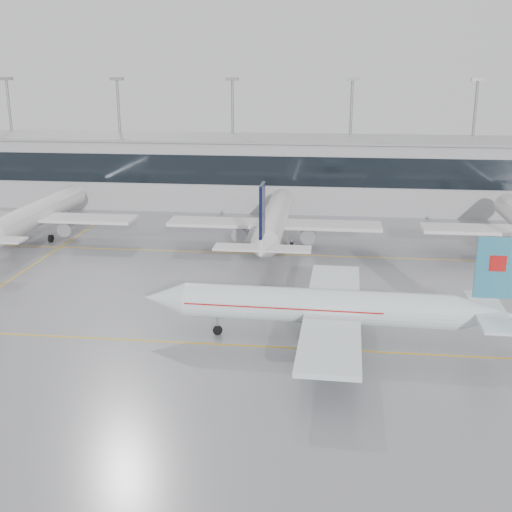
# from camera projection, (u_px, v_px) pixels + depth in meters

# --- Properties ---
(ground) EXTENTS (320.00, 320.00, 0.00)m
(ground) POSITION_uv_depth(u_px,v_px,m) (241.00, 345.00, 58.50)
(ground) COLOR gray
(ground) RESTS_ON ground
(taxi_line_main) EXTENTS (120.00, 0.25, 0.01)m
(taxi_line_main) POSITION_uv_depth(u_px,v_px,m) (241.00, 345.00, 58.50)
(taxi_line_main) COLOR #F0B015
(taxi_line_main) RESTS_ON ground
(taxi_line_north) EXTENTS (120.00, 0.25, 0.01)m
(taxi_line_north) POSITION_uv_depth(u_px,v_px,m) (271.00, 254.00, 87.07)
(taxi_line_north) COLOR #F0B015
(taxi_line_north) RESTS_ON ground
(taxi_line_cross) EXTENTS (0.25, 60.00, 0.01)m
(taxi_line_cross) POSITION_uv_depth(u_px,v_px,m) (9.00, 281.00, 76.14)
(taxi_line_cross) COLOR #F0B015
(taxi_line_cross) RESTS_ON ground
(terminal) EXTENTS (180.00, 15.00, 12.00)m
(terminal) POSITION_uv_depth(u_px,v_px,m) (288.00, 173.00, 115.86)
(terminal) COLOR #A0A1A4
(terminal) RESTS_ON ground
(terminal_glass) EXTENTS (180.00, 0.20, 5.00)m
(terminal_glass) POSITION_uv_depth(u_px,v_px,m) (285.00, 171.00, 108.25)
(terminal_glass) COLOR black
(terminal_glass) RESTS_ON ground
(terminal_roof) EXTENTS (182.00, 16.00, 0.40)m
(terminal_roof) POSITION_uv_depth(u_px,v_px,m) (289.00, 138.00, 114.11)
(terminal_roof) COLOR gray
(terminal_roof) RESTS_ON ground
(light_masts) EXTENTS (156.40, 1.00, 22.60)m
(light_masts) POSITION_uv_depth(u_px,v_px,m) (291.00, 129.00, 119.50)
(light_masts) COLOR gray
(light_masts) RESTS_ON ground
(air_canada_jet) EXTENTS (34.17, 26.66, 10.49)m
(air_canada_jet) POSITION_uv_depth(u_px,v_px,m) (331.00, 308.00, 58.48)
(air_canada_jet) COLOR silver
(air_canada_jet) RESTS_ON ground
(parked_jet_b) EXTENTS (29.64, 36.96, 11.72)m
(parked_jet_b) POSITION_uv_depth(u_px,v_px,m) (35.00, 215.00, 93.46)
(parked_jet_b) COLOR silver
(parked_jet_b) RESTS_ON ground
(parked_jet_c) EXTENTS (29.64, 36.96, 11.72)m
(parked_jet_c) POSITION_uv_depth(u_px,v_px,m) (274.00, 221.00, 89.54)
(parked_jet_c) COLOR silver
(parked_jet_c) RESTS_ON ground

